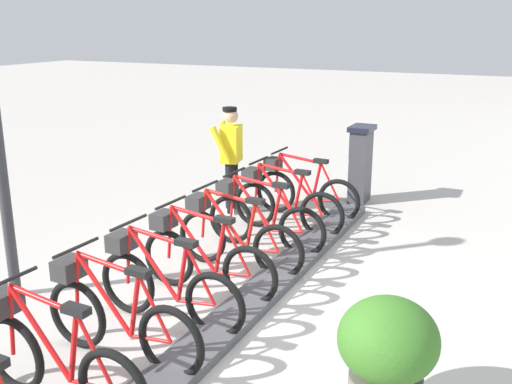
# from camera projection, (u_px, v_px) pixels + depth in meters

# --- Properties ---
(ground_plane) EXTENTS (60.00, 60.00, 0.00)m
(ground_plane) POSITION_uv_depth(u_px,v_px,m) (246.00, 311.00, 6.27)
(ground_plane) COLOR #AFA9A2
(dock_rail_base) EXTENTS (0.44, 7.57, 0.10)m
(dock_rail_base) POSITION_uv_depth(u_px,v_px,m) (246.00, 307.00, 6.26)
(dock_rail_base) COLOR #47474C
(dock_rail_base) RESTS_ON ground
(payment_kiosk) EXTENTS (0.36, 0.52, 1.28)m
(payment_kiosk) POSITION_uv_depth(u_px,v_px,m) (360.00, 163.00, 9.88)
(payment_kiosk) COLOR #38383D
(payment_kiosk) RESTS_ON ground
(bike_docked_0) EXTENTS (1.72, 0.54, 1.02)m
(bike_docked_0) POSITION_uv_depth(u_px,v_px,m) (302.00, 190.00, 9.18)
(bike_docked_0) COLOR black
(bike_docked_0) RESTS_ON ground
(bike_docked_1) EXTENTS (1.72, 0.54, 1.02)m
(bike_docked_1) POSITION_uv_depth(u_px,v_px,m) (283.00, 203.00, 8.52)
(bike_docked_1) COLOR black
(bike_docked_1) RESTS_ON ground
(bike_docked_2) EXTENTS (1.72, 0.54, 1.02)m
(bike_docked_2) POSITION_uv_depth(u_px,v_px,m) (260.00, 218.00, 7.87)
(bike_docked_2) COLOR black
(bike_docked_2) RESTS_ON ground
(bike_docked_3) EXTENTS (1.72, 0.54, 1.02)m
(bike_docked_3) POSITION_uv_depth(u_px,v_px,m) (234.00, 236.00, 7.22)
(bike_docked_3) COLOR black
(bike_docked_3) RESTS_ON ground
(bike_docked_4) EXTENTS (1.72, 0.54, 1.02)m
(bike_docked_4) POSITION_uv_depth(u_px,v_px,m) (202.00, 257.00, 6.57)
(bike_docked_4) COLOR black
(bike_docked_4) RESTS_ON ground
(bike_docked_5) EXTENTS (1.72, 0.54, 1.02)m
(bike_docked_5) POSITION_uv_depth(u_px,v_px,m) (163.00, 283.00, 5.92)
(bike_docked_5) COLOR black
(bike_docked_5) RESTS_ON ground
(bike_docked_6) EXTENTS (1.72, 0.54, 1.02)m
(bike_docked_6) POSITION_uv_depth(u_px,v_px,m) (115.00, 316.00, 5.27)
(bike_docked_6) COLOR black
(bike_docked_6) RESTS_ON ground
(bike_docked_7) EXTENTS (1.72, 0.54, 1.02)m
(bike_docked_7) POSITION_uv_depth(u_px,v_px,m) (53.00, 358.00, 4.62)
(bike_docked_7) COLOR black
(bike_docked_7) RESTS_ON ground
(worker_near_rack) EXTENTS (0.50, 0.68, 1.66)m
(worker_near_rack) POSITION_uv_depth(u_px,v_px,m) (231.00, 156.00, 9.26)
(worker_near_rack) COLOR white
(worker_near_rack) RESTS_ON ground
(planter_bush) EXTENTS (0.76, 0.76, 0.97)m
(planter_bush) POSITION_uv_depth(u_px,v_px,m) (387.00, 353.00, 4.48)
(planter_bush) COLOR #59544C
(planter_bush) RESTS_ON ground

